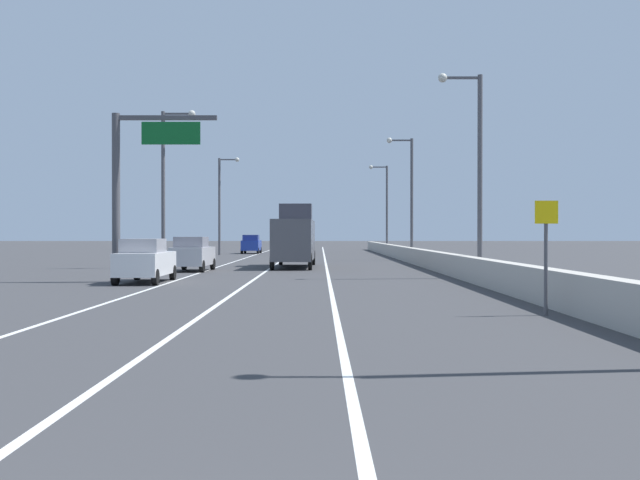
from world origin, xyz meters
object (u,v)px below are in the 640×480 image
speed_advisory_sign (549,248)px  car_white_3 (148,261)px  lamp_post_right_third (411,190)px  car_gray_1 (306,245)px  overhead_sign_gantry (135,176)px  lamp_post_right_second (477,160)px  lamp_post_left_far (225,199)px  car_silver_0 (195,254)px  box_truck (297,238)px  car_blue_2 (254,244)px  lamp_post_left_mid (170,177)px  lamp_post_right_fourth (387,202)px

speed_advisory_sign → car_white_3: size_ratio=0.63×
lamp_post_right_third → car_gray_1: bearing=117.3°
overhead_sign_gantry → car_white_3: bearing=-39.8°
lamp_post_right_second → lamp_post_left_far: 43.49m
car_silver_0 → car_white_3: 10.26m
overhead_sign_gantry → lamp_post_right_third: bearing=60.2°
car_white_3 → box_truck: bearing=68.4°
car_silver_0 → car_gray_1: car_gray_1 is taller
lamp_post_right_second → lamp_post_left_far: same height
car_gray_1 → car_blue_2: bearing=142.7°
lamp_post_left_mid → car_gray_1: lamp_post_left_mid is taller
overhead_sign_gantry → lamp_post_right_fourth: 53.45m
box_truck → car_white_3: bearing=-111.6°
car_blue_2 → overhead_sign_gantry: bearing=-91.0°
lamp_post_left_mid → car_silver_0: size_ratio=2.32×
car_white_3 → lamp_post_left_far: bearing=93.0°
overhead_sign_gantry → lamp_post_left_mid: lamp_post_left_mid is taller
car_gray_1 → box_truck: 29.34m
car_gray_1 → lamp_post_right_second: bearing=-77.5°
lamp_post_left_mid → car_white_3: bearing=-82.4°
overhead_sign_gantry → lamp_post_right_fourth: (15.59, 51.12, 0.94)m
speed_advisory_sign → lamp_post_right_second: 17.12m
speed_advisory_sign → lamp_post_right_second: lamp_post_right_second is taller
car_white_3 → car_blue_2: bearing=89.8°
speed_advisory_sign → car_silver_0: speed_advisory_sign is taller
lamp_post_right_third → box_truck: size_ratio=1.11×
car_gray_1 → car_white_3: 44.93m
lamp_post_left_far → car_blue_2: 7.80m
lamp_post_left_far → car_white_3: 43.48m
lamp_post_right_fourth → car_gray_1: lamp_post_right_fourth is taller
lamp_post_right_second → speed_advisory_sign: bearing=-95.2°
lamp_post_right_fourth → car_blue_2: size_ratio=2.41×
speed_advisory_sign → car_blue_2: 63.68m
car_silver_0 → car_white_3: (-0.34, -10.26, -0.02)m
lamp_post_right_third → box_truck: (-8.73, -12.27, -3.79)m
lamp_post_right_fourth → overhead_sign_gantry: bearing=-107.0°
car_blue_2 → box_truck: 34.23m
lamp_post_right_second → lamp_post_left_mid: bearing=147.4°
lamp_post_right_fourth → box_truck: 37.74m
car_white_3 → overhead_sign_gantry: bearing=140.2°
overhead_sign_gantry → lamp_post_right_third: 31.03m
box_truck → lamp_post_left_far: bearing=106.5°
speed_advisory_sign → car_blue_2: speed_advisory_sign is taller
car_white_3 → box_truck: size_ratio=0.54×
car_silver_0 → car_blue_2: 38.66m
lamp_post_left_mid → lamp_post_left_far: same height
speed_advisory_sign → box_truck: size_ratio=0.34×
speed_advisory_sign → car_silver_0: bearing=119.3°
lamp_post_right_second → car_blue_2: lamp_post_right_second is taller
speed_advisory_sign → lamp_post_right_third: 41.02m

